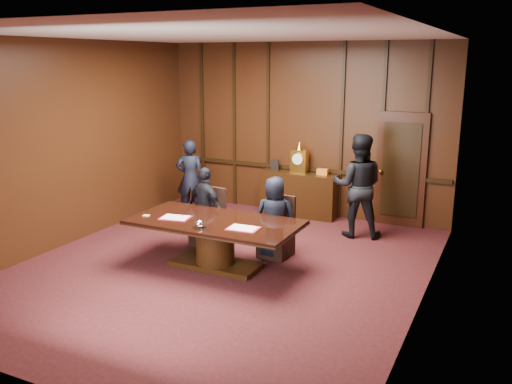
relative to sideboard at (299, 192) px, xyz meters
The scene contains 13 objects.
room 3.36m from the sideboard, 88.80° to the right, with size 7.00×7.04×3.50m.
sideboard is the anchor object (origin of this frame).
conference_table 3.25m from the sideboard, 91.84° to the right, with size 2.62×1.32×0.76m.
folder_left 3.50m from the sideboard, 101.76° to the right, with size 0.51×0.41×0.02m.
folder_right 3.48m from the sideboard, 81.97° to the right, with size 0.48×0.36×0.02m.
inkstand 3.71m from the sideboard, 91.62° to the right, with size 0.20×0.14×0.12m.
notepad 3.72m from the sideboard, 108.80° to the right, with size 0.10×0.07×0.01m, color #E5C170.
chair_left 2.49m from the sideboard, 107.61° to the right, with size 0.53×0.53×0.99m.
chair_right 2.44m from the sideboard, 76.97° to the right, with size 0.51×0.51×0.99m.
signatory_left 2.57m from the sideboard, 107.16° to the right, with size 0.81×0.34×1.38m, color black.
signatory_right 2.51m from the sideboard, 77.41° to the right, with size 0.66×0.43×1.35m, color black.
witness_left 2.25m from the sideboard, 153.83° to the right, with size 0.58×0.38×1.58m, color black.
witness_right 1.70m from the sideboard, 28.47° to the right, with size 0.92×0.71×1.88m, color black.
Camera 1 is at (3.93, -6.85, 3.18)m, focal length 38.00 mm.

